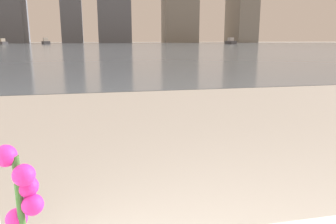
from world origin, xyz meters
TOP-DOWN VIEW (x-y plane):
  - harbor_water at (0.00, 62.00)m, footprint 180.00×110.00m
  - harbor_boat_1 at (-12.00, 84.54)m, footprint 2.49×4.31m
  - harbor_boat_2 at (-21.25, 83.24)m, footprint 2.95×3.71m
  - harbor_boat_3 at (32.09, 77.18)m, footprint 1.49×4.24m

SIDE VIEW (x-z plane):
  - harbor_water at x=0.00m, z-range 0.00..0.01m
  - harbor_boat_2 at x=-21.25m, z-range -0.19..1.16m
  - harbor_boat_1 at x=-12.00m, z-range -0.22..1.31m
  - harbor_boat_3 at x=32.09m, z-range -0.22..1.36m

